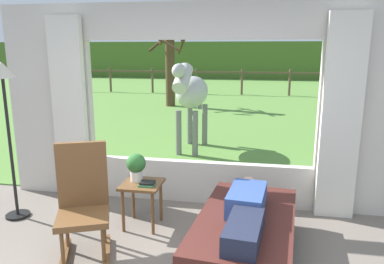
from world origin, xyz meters
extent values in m
cube|color=beige|center=(-2.02, 2.26, 1.27)|extent=(1.15, 0.12, 2.55)
cube|color=beige|center=(2.02, 2.26, 1.27)|extent=(1.15, 0.12, 2.55)
cube|color=beige|center=(0.00, 2.26, 0.28)|extent=(2.90, 0.12, 0.55)
cube|color=beige|center=(0.00, 2.26, 2.33)|extent=(2.90, 0.12, 0.45)
cube|color=silver|center=(-1.69, 2.12, 1.20)|extent=(0.44, 0.10, 2.40)
cube|color=silver|center=(1.69, 2.12, 1.20)|extent=(0.44, 0.10, 2.40)
cube|color=#568438|center=(0.00, 13.16, 0.01)|extent=(36.00, 21.68, 0.02)
cube|color=#486728|center=(0.00, 23.00, 1.20)|extent=(36.00, 2.00, 2.40)
cube|color=black|center=(0.67, 1.01, 0.12)|extent=(0.99, 1.64, 0.24)
cube|color=#471E19|center=(0.67, 1.01, 0.33)|extent=(1.07, 1.78, 0.18)
cube|color=#334C8C|center=(0.67, 1.16, 0.53)|extent=(0.40, 0.63, 0.22)
cube|color=#1E2338|center=(0.67, 0.56, 0.51)|extent=(0.35, 0.71, 0.18)
sphere|color=tan|center=(0.67, 1.55, 0.53)|extent=(0.20, 0.20, 0.20)
cube|color=brown|center=(-0.84, 0.68, 0.44)|extent=(0.63, 0.63, 0.06)
cube|color=brown|center=(-0.92, 0.88, 0.78)|extent=(0.47, 0.24, 0.68)
cube|color=brown|center=(-1.03, 0.61, 0.03)|extent=(0.31, 0.65, 0.06)
cube|color=brown|center=(-0.66, 0.76, 0.03)|extent=(0.31, 0.65, 0.06)
cylinder|color=brown|center=(-0.94, 0.45, 0.24)|extent=(0.04, 0.04, 0.38)
cylinder|color=brown|center=(-0.61, 0.58, 0.24)|extent=(0.04, 0.04, 0.38)
cylinder|color=brown|center=(-1.08, 0.78, 0.24)|extent=(0.04, 0.04, 0.38)
cylinder|color=brown|center=(-0.75, 0.92, 0.24)|extent=(0.04, 0.04, 0.38)
cube|color=brown|center=(-0.51, 1.45, 0.51)|extent=(0.44, 0.44, 0.03)
cylinder|color=brown|center=(-0.68, 1.28, 0.24)|extent=(0.04, 0.04, 0.49)
cylinder|color=brown|center=(-0.34, 1.28, 0.24)|extent=(0.04, 0.04, 0.49)
cylinder|color=brown|center=(-0.68, 1.62, 0.24)|extent=(0.04, 0.04, 0.49)
cylinder|color=brown|center=(-0.34, 1.62, 0.24)|extent=(0.04, 0.04, 0.49)
cylinder|color=silver|center=(-0.59, 1.51, 0.58)|extent=(0.14, 0.14, 0.12)
sphere|color=#2D6B2D|center=(-0.59, 1.51, 0.73)|extent=(0.22, 0.22, 0.22)
cube|color=#337247|center=(-0.43, 1.38, 0.53)|extent=(0.17, 0.14, 0.02)
cube|color=black|center=(-0.42, 1.39, 0.55)|extent=(0.16, 0.13, 0.02)
cylinder|color=black|center=(-2.09, 1.41, 0.01)|extent=(0.28, 0.28, 0.03)
cylinder|color=black|center=(-2.09, 1.41, 0.84)|extent=(0.04, 0.04, 1.67)
cone|color=beige|center=(-2.09, 1.41, 1.76)|extent=(0.32, 0.32, 0.18)
ellipsoid|color=#B2B2AD|center=(-0.52, 4.72, 1.17)|extent=(0.64, 1.28, 0.60)
cylinder|color=#B2B2AD|center=(-0.57, 4.04, 1.48)|extent=(0.30, 0.62, 0.53)
ellipsoid|color=#B2B2AD|center=(-0.59, 3.80, 1.63)|extent=(0.23, 0.49, 0.24)
cube|color=slate|center=(-0.57, 4.12, 1.51)|extent=(0.11, 0.43, 0.32)
cylinder|color=slate|center=(-0.48, 5.32, 1.02)|extent=(0.11, 0.11, 0.55)
cylinder|color=slate|center=(-0.39, 4.29, 0.45)|extent=(0.11, 0.11, 0.85)
cylinder|color=slate|center=(-0.71, 4.31, 0.45)|extent=(0.11, 0.11, 0.85)
cylinder|color=slate|center=(-0.34, 5.13, 0.45)|extent=(0.11, 0.11, 0.85)
cylinder|color=slate|center=(-0.65, 5.15, 0.45)|extent=(0.11, 0.11, 0.85)
cylinder|color=#4C3823|center=(-2.29, 10.18, 1.53)|extent=(0.32, 0.32, 3.02)
cylinder|color=#47331E|center=(-1.91, 10.35, 2.09)|extent=(0.53, 1.05, 0.62)
cylinder|color=#47331E|center=(-1.94, 10.14, 2.41)|extent=(0.19, 0.92, 0.54)
cylinder|color=#47331E|center=(-2.44, 9.68, 2.24)|extent=(1.36, 0.49, 0.74)
cylinder|color=#47331E|center=(-2.70, 10.32, 2.17)|extent=(0.46, 1.14, 0.61)
cylinder|color=#47331E|center=(-2.65, 9.98, 2.55)|extent=(0.50, 0.81, 0.91)
cylinder|color=brown|center=(-8.00, 13.83, 0.57)|extent=(0.10, 0.10, 1.10)
cylinder|color=brown|center=(-6.00, 13.83, 0.57)|extent=(0.10, 0.10, 1.10)
cylinder|color=brown|center=(-4.00, 13.83, 0.57)|extent=(0.10, 0.10, 1.10)
cylinder|color=brown|center=(-2.00, 13.83, 0.57)|extent=(0.10, 0.10, 1.10)
cylinder|color=brown|center=(0.00, 13.83, 0.57)|extent=(0.10, 0.10, 1.10)
cylinder|color=brown|center=(2.00, 13.83, 0.57)|extent=(0.10, 0.10, 1.10)
cylinder|color=brown|center=(4.00, 13.83, 0.57)|extent=(0.10, 0.10, 1.10)
cube|color=brown|center=(0.00, 13.83, 0.97)|extent=(16.00, 0.06, 0.08)
camera|label=1|loc=(0.75, -2.31, 2.00)|focal=34.60mm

